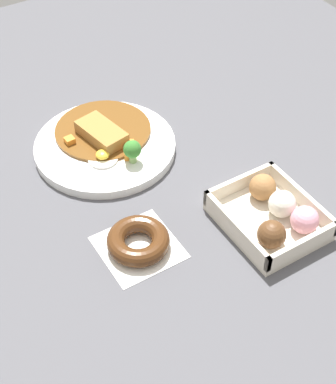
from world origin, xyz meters
The scene contains 4 objects.
ground_plane centered at (0.00, 0.00, 0.00)m, with size 1.60×1.60×0.00m, color #4C4C51.
curry_plate centered at (0.14, -0.02, 0.01)m, with size 0.27×0.27×0.06m.
donut_box centered at (-0.18, -0.17, 0.02)m, with size 0.18×0.15×0.06m.
chocolate_ring_donut centered at (-0.11, 0.05, 0.02)m, with size 0.12×0.12×0.03m.
Camera 1 is at (-0.65, 0.33, 0.74)m, focal length 54.39 mm.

